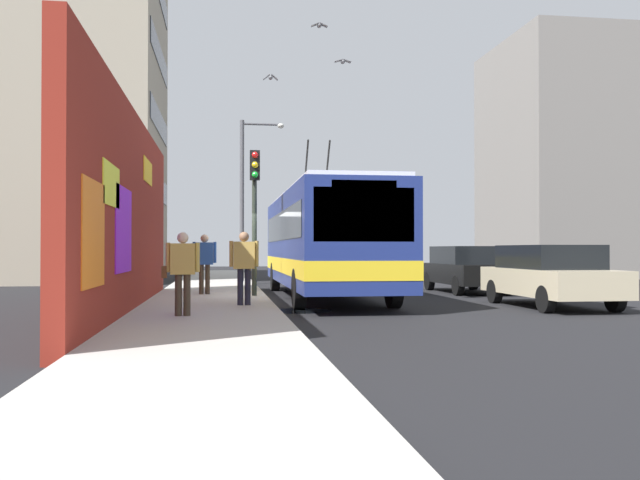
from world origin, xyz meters
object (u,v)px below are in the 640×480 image
at_px(parked_car_champagne, 550,274).
at_px(pedestrian_at_curb, 244,262).
at_px(traffic_light, 255,198).
at_px(pedestrian_near_wall, 182,267).
at_px(parked_car_black, 466,268).
at_px(pedestrian_midblock, 205,259).
at_px(city_bus, 324,239).
at_px(street_lamp, 247,189).

relative_size(parked_car_champagne, pedestrian_at_curb, 2.61).
bearing_deg(traffic_light, pedestrian_near_wall, 163.39).
relative_size(parked_car_black, pedestrian_near_wall, 2.77).
distance_m(pedestrian_at_curb, pedestrian_midblock, 4.28).
xyz_separation_m(parked_car_black, traffic_light, (-2.93, 7.35, 2.11)).
bearing_deg(city_bus, pedestrian_midblock, 90.41).
xyz_separation_m(pedestrian_near_wall, pedestrian_at_curb, (2.47, -1.30, 0.06)).
distance_m(pedestrian_at_curb, traffic_light, 3.69).
bearing_deg(pedestrian_near_wall, parked_car_champagne, -74.14).
bearing_deg(traffic_light, street_lamp, -0.65).
xyz_separation_m(parked_car_black, street_lamp, (6.34, 7.24, 3.20)).
distance_m(parked_car_black, pedestrian_near_wall, 12.50).
height_order(parked_car_champagne, pedestrian_near_wall, pedestrian_near_wall).
distance_m(parked_car_champagne, street_lamp, 14.70).
bearing_deg(pedestrian_at_curb, parked_car_black, -51.56).
relative_size(pedestrian_near_wall, traffic_light, 0.40).
relative_size(parked_car_black, traffic_light, 1.11).
relative_size(parked_car_black, street_lamp, 0.68).
bearing_deg(pedestrian_near_wall, pedestrian_midblock, -2.31).
xyz_separation_m(city_bus, street_lamp, (8.31, 2.04, 2.24)).
distance_m(parked_car_black, traffic_light, 8.19).
relative_size(pedestrian_at_curb, pedestrian_midblock, 0.99).
distance_m(city_bus, parked_car_black, 5.64).
bearing_deg(city_bus, pedestrian_at_curb, 148.63).
bearing_deg(parked_car_champagne, parked_car_black, 0.00).
bearing_deg(city_bus, traffic_light, 114.18).
relative_size(city_bus, pedestrian_near_wall, 7.16).
height_order(traffic_light, street_lamp, street_lamp).
height_order(city_bus, pedestrian_near_wall, city_bus).
height_order(parked_car_black, street_lamp, street_lamp).
bearing_deg(parked_car_black, pedestrian_at_curb, 128.44).
relative_size(city_bus, parked_car_champagne, 2.62).
bearing_deg(street_lamp, parked_car_champagne, -149.68).
xyz_separation_m(city_bus, parked_car_champagne, (-4.08, -5.20, -0.95)).
bearing_deg(traffic_light, pedestrian_at_curb, 172.94).
xyz_separation_m(city_bus, parked_car_black, (1.97, -5.20, -0.95)).
height_order(parked_car_black, pedestrian_midblock, pedestrian_midblock).
distance_m(city_bus, pedestrian_at_curb, 4.93).
xyz_separation_m(city_bus, pedestrian_near_wall, (-6.65, 3.85, -0.67)).
relative_size(pedestrian_midblock, traffic_light, 0.42).
xyz_separation_m(parked_car_champagne, pedestrian_midblock, (4.06, 8.78, 0.36)).
height_order(city_bus, traffic_light, city_bus).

